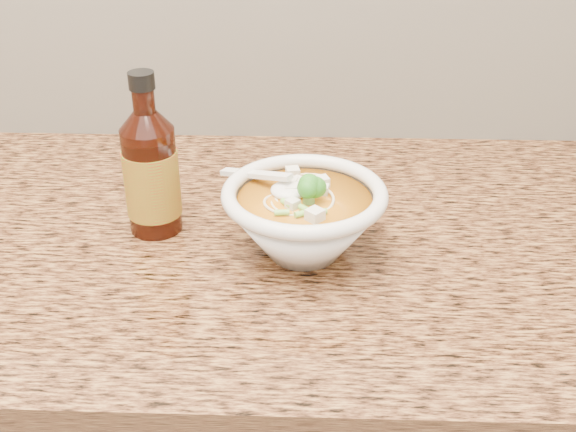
{
  "coord_description": "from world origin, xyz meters",
  "views": [
    {
      "loc": [
        0.27,
        0.85,
        1.4
      ],
      "look_at": [
        0.24,
        1.62,
        0.95
      ],
      "focal_mm": 45.0,
      "sensor_mm": 36.0,
      "label": 1
    }
  ],
  "objects": [
    {
      "name": "hot_sauce_bottle",
      "position": [
        0.06,
        1.67,
        0.98
      ],
      "size": [
        0.09,
        0.09,
        0.22
      ],
      "rotation": [
        0.0,
        0.0,
        -0.41
      ],
      "color": "#381007",
      "rests_on": "counter_slab"
    },
    {
      "name": "soup_bowl",
      "position": [
        0.26,
        1.62,
        0.95
      ],
      "size": [
        0.21,
        0.2,
        0.11
      ],
      "rotation": [
        0.0,
        0.0,
        -0.42
      ],
      "color": "white",
      "rests_on": "counter_slab"
    },
    {
      "name": "counter_slab",
      "position": [
        0.0,
        1.68,
        0.88
      ],
      "size": [
        4.0,
        0.68,
        0.04
      ],
      "primitive_type": "cube",
      "color": "olive",
      "rests_on": "cabinet"
    }
  ]
}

